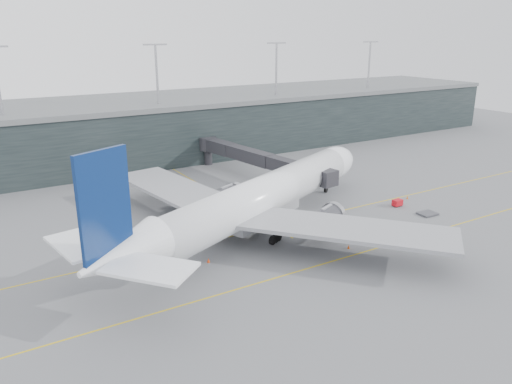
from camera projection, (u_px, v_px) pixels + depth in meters
ground at (236, 225)px, 86.78m from camera, size 320.00×320.00×0.00m
taxiline_a at (248, 232)px, 83.53m from camera, size 160.00×0.25×0.02m
taxiline_b at (305, 269)px, 70.53m from camera, size 160.00×0.25×0.02m
taxiline_lead_main at (211, 191)px, 105.51m from camera, size 0.25×60.00×0.02m
terminal at (129, 129)px, 131.58m from camera, size 240.00×36.00×29.00m
main_aircraft at (262, 197)px, 83.60m from camera, size 67.22×61.91×19.80m
jet_bridge at (249, 155)px, 114.23m from camera, size 10.06×46.16×7.04m
gse_cart at (397, 203)px, 95.91m from camera, size 2.00×1.34×1.32m
baggage_dolly at (427, 214)px, 91.61m from camera, size 3.38×2.74×0.33m
uld_a at (189, 208)px, 91.73m from camera, size 2.36×1.91×2.09m
uld_b at (190, 204)px, 94.33m from camera, size 2.47×2.11×2.01m
uld_c at (210, 203)px, 94.88m from camera, size 2.71×2.42×2.06m
cone_nose at (407, 197)px, 100.23m from camera, size 0.42×0.42×0.68m
cone_wing_stbd at (349, 247)px, 77.18m from camera, size 0.40×0.40×0.63m
cone_wing_port at (246, 199)px, 99.15m from camera, size 0.39×0.39×0.62m
cone_tail at (208, 260)px, 72.53m from camera, size 0.42×0.42×0.67m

